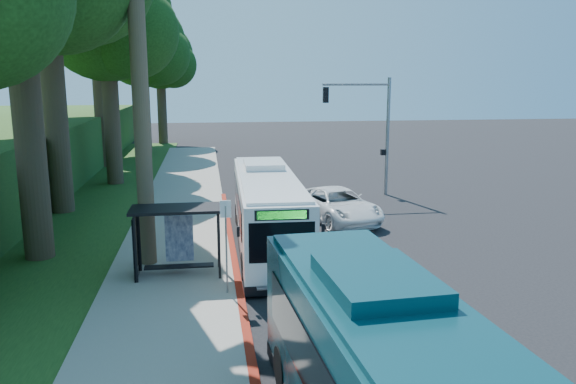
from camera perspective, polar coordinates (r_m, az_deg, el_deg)
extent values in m
plane|color=black|center=(24.02, 6.37, -5.36)|extent=(140.00, 140.00, 0.00)
cube|color=gray|center=(23.30, -11.37, -5.90)|extent=(4.50, 70.00, 0.12)
cube|color=maroon|center=(19.49, -5.10, -9.17)|extent=(0.25, 30.00, 0.13)
cube|color=#234719|center=(28.95, -22.23, -3.19)|extent=(8.00, 70.00, 0.06)
cube|color=black|center=(19.75, -11.20, -1.69)|extent=(3.20, 1.50, 0.10)
cube|color=black|center=(20.21, -15.19, -5.39)|extent=(0.06, 1.30, 2.20)
cube|color=navy|center=(20.74, -10.98, -4.62)|extent=(1.00, 0.12, 1.70)
cube|color=black|center=(20.21, -10.99, -7.42)|extent=(2.40, 0.40, 0.06)
cube|color=black|center=(20.78, -14.86, -4.91)|extent=(0.08, 0.08, 2.40)
cube|color=black|center=(20.63, -7.09, -4.72)|extent=(0.08, 0.08, 2.40)
cube|color=black|center=(19.63, -15.24, -5.88)|extent=(0.08, 0.08, 2.40)
cube|color=black|center=(19.48, -7.00, -5.69)|extent=(0.08, 0.08, 2.40)
cylinder|color=gray|center=(18.06, -6.27, -6.06)|extent=(0.06, 0.06, 3.00)
cube|color=white|center=(17.70, -6.37, -1.73)|extent=(0.35, 0.04, 0.55)
cylinder|color=gray|center=(34.15, 10.07, 5.51)|extent=(0.20, 0.20, 7.00)
cylinder|color=gray|center=(33.40, 6.94, 10.80)|extent=(4.00, 0.14, 0.14)
cube|color=black|center=(32.98, 3.85, 9.81)|extent=(0.30, 0.30, 0.90)
cube|color=black|center=(34.17, 9.62, 4.01)|extent=(0.25, 0.25, 0.35)
cylinder|color=#4C3F2D|center=(20.85, -14.78, 9.94)|extent=(0.60, 0.60, 13.00)
cylinder|color=#382B1E|center=(23.23, -24.88, 6.28)|extent=(1.10, 1.10, 10.50)
cylinder|color=#382B1E|center=(31.17, -22.66, 8.79)|extent=(1.18, 1.18, 11.90)
cylinder|color=#382B1E|center=(38.76, -17.51, 7.92)|extent=(1.06, 1.06, 9.80)
sphere|color=black|center=(38.91, -18.06, 16.79)|extent=(8.40, 8.40, 8.40)
sphere|color=black|center=(37.34, -15.65, 15.45)|extent=(5.88, 5.88, 5.88)
sphere|color=black|center=(40.53, -19.76, 15.25)|extent=(5.46, 5.46, 5.46)
cylinder|color=#382B1E|center=(46.94, -18.49, 9.23)|extent=(1.14, 1.14, 11.20)
sphere|color=black|center=(47.25, -19.04, 17.59)|extent=(9.60, 9.60, 9.60)
sphere|color=black|center=(45.41, -16.79, 16.37)|extent=(6.72, 6.72, 6.72)
sphere|color=black|center=(49.10, -20.61, 16.10)|extent=(6.24, 6.24, 6.24)
cylinder|color=#382B1E|center=(54.56, -14.37, 8.58)|extent=(1.02, 1.02, 9.10)
sphere|color=black|center=(54.61, -14.67, 14.44)|extent=(8.00, 8.00, 8.00)
sphere|color=black|center=(53.22, -12.99, 13.49)|extent=(5.60, 5.60, 5.60)
sphere|color=black|center=(56.12, -15.93, 13.49)|extent=(5.20, 5.20, 5.20)
cylinder|color=#382B1E|center=(62.45, -12.69, 8.65)|extent=(0.98, 0.98, 8.40)
sphere|color=black|center=(62.44, -12.90, 13.38)|extent=(7.00, 7.00, 7.00)
sphere|color=black|center=(61.28, -11.60, 12.57)|extent=(4.90, 4.90, 4.90)
sphere|color=black|center=(63.74, -13.91, 12.64)|extent=(4.55, 4.55, 4.55)
cube|color=silver|center=(23.11, -2.11, -1.72)|extent=(2.68, 11.25, 2.66)
cube|color=black|center=(23.46, -2.09, -4.99)|extent=(2.71, 11.31, 0.33)
cube|color=black|center=(23.51, -2.21, -0.86)|extent=(2.67, 8.79, 1.03)
cube|color=black|center=(17.71, -0.63, -5.11)|extent=(2.10, 0.17, 1.31)
cube|color=black|center=(28.47, -3.04, 1.39)|extent=(1.90, 0.16, 0.93)
cube|color=#19E533|center=(17.47, -0.63, -2.33)|extent=(1.55, 0.14, 0.26)
cube|color=silver|center=(22.84, -2.14, 1.64)|extent=(2.48, 10.69, 0.11)
cube|color=silver|center=(24.65, -2.50, 2.73)|extent=(1.73, 2.38, 0.33)
cylinder|color=black|center=(19.93, -4.34, -7.46)|extent=(0.31, 0.94, 0.93)
cylinder|color=black|center=(20.13, 1.84, -7.24)|extent=(0.31, 0.94, 0.93)
cylinder|color=black|center=(27.46, -5.07, -2.19)|extent=(0.31, 0.94, 0.93)
cylinder|color=black|center=(27.60, -0.60, -2.08)|extent=(0.31, 0.94, 0.93)
cube|color=black|center=(14.08, 3.07, -8.56)|extent=(2.04, 0.25, 1.00)
cube|color=#0B353E|center=(8.50, 13.95, -14.43)|extent=(3.06, 11.49, 0.12)
cube|color=#0B353E|center=(10.11, 9.03, -8.92)|extent=(1.94, 2.60, 0.35)
cylinder|color=black|center=(13.26, -0.41, -17.44)|extent=(0.36, 1.01, 1.00)
cylinder|color=black|center=(13.86, 9.35, -16.27)|extent=(0.36, 1.01, 1.00)
imported|color=white|center=(27.77, 5.06, -1.32)|extent=(3.99, 6.25, 1.61)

